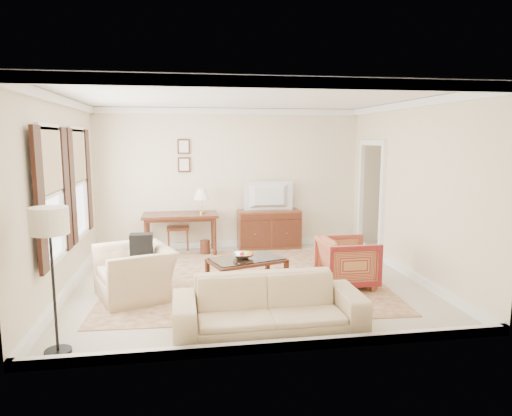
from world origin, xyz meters
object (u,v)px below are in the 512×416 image
object	(u,v)px
tv	(269,187)
sofa	(269,296)
club_armchair	(135,264)
coffee_table	(247,265)
writing_desk	(180,219)
sideboard	(269,229)
striped_armchair	(347,260)

from	to	relation	value
tv	sofa	bearing A→B (deg)	79.22
club_armchair	coffee_table	bearing A→B (deg)	73.68
writing_desk	club_armchair	xyz separation A→B (m)	(-0.65, -2.47, -0.21)
tv	writing_desk	bearing A→B (deg)	5.23
writing_desk	sideboard	bearing A→B (deg)	5.86
writing_desk	club_armchair	size ratio (longest dim) A/B	1.31
sideboard	sofa	xyz separation A→B (m)	(-0.79, -4.16, 0.04)
tv	striped_armchair	world-z (taller)	tv
writing_desk	coffee_table	xyz separation A→B (m)	(1.00, -2.34, -0.33)
tv	sofa	size ratio (longest dim) A/B	0.44
coffee_table	striped_armchair	distance (m)	1.56
coffee_table	club_armchair	size ratio (longest dim) A/B	1.13
sideboard	sofa	distance (m)	4.24
sideboard	striped_armchair	size ratio (longest dim) A/B	1.55
writing_desk	sideboard	xyz separation A→B (m)	(1.83, 0.19, -0.29)
writing_desk	sofa	distance (m)	4.12
sideboard	coffee_table	bearing A→B (deg)	-108.00
sideboard	club_armchair	size ratio (longest dim) A/B	1.16
sideboard	sofa	world-z (taller)	sofa
tv	striped_armchair	size ratio (longest dim) A/B	1.17
writing_desk	striped_armchair	bearing A→B (deg)	-44.19
tv	club_armchair	world-z (taller)	tv
coffee_table	striped_armchair	bearing A→B (deg)	-5.32
striped_armchair	sideboard	bearing A→B (deg)	15.43
coffee_table	tv	bearing A→B (deg)	71.87
writing_desk	sofa	bearing A→B (deg)	-75.36
sideboard	club_armchair	bearing A→B (deg)	-132.95
coffee_table	writing_desk	bearing A→B (deg)	113.19
sideboard	tv	size ratio (longest dim) A/B	1.32
sideboard	tv	bearing A→B (deg)	-90.00
tv	sofa	world-z (taller)	tv
sideboard	striped_armchair	world-z (taller)	striped_armchair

